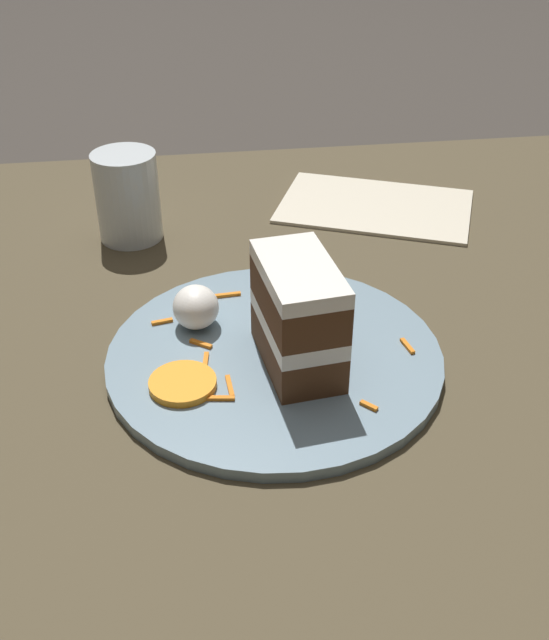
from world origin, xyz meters
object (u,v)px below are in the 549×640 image
drinking_glass (128,202)px  menu_card (375,206)px  plate (274,356)px  cream_dollop (196,307)px  orange_garnish (183,383)px  cake_slice (298,316)px

drinking_glass → menu_card: bearing=96.9°
plate → menu_card: 0.33m
cream_dollop → menu_card: 0.33m
plate → orange_garnish: (0.04, -0.08, 0.01)m
plate → orange_garnish: size_ratio=5.25×
plate → drinking_glass: 0.29m
orange_garnish → plate: bearing=114.7°
orange_garnish → drinking_glass: bearing=-170.9°
plate → menu_card: bearing=150.4°
orange_garnish → drinking_glass: size_ratio=0.56×
cake_slice → orange_garnish: cake_slice is taller
drinking_glass → cream_dollop: bearing=17.2°
cake_slice → orange_garnish: size_ratio=1.98×
menu_card → drinking_glass: bearing=119.8°
orange_garnish → drinking_glass: (-0.29, -0.05, 0.03)m
plate → cream_dollop: 0.09m
cake_slice → drinking_glass: bearing=111.1°
plate → cake_slice: size_ratio=2.66×
drinking_glass → menu_card: drinking_glass is taller
plate → cake_slice: bearing=44.9°
plate → cake_slice: 0.06m
orange_garnish → menu_card: orange_garnish is taller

